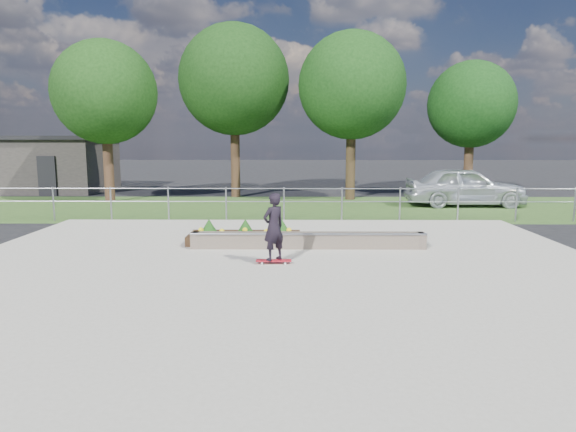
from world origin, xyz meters
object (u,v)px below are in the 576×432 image
at_px(grind_ledge, 308,240).
at_px(parked_car, 465,187).
at_px(planter_bed, 245,236).
at_px(skateboarder, 274,227).

xyz_separation_m(grind_ledge, parked_car, (6.91, 8.81, 0.57)).
xyz_separation_m(planter_bed, skateboarder, (0.88, -2.41, 0.65)).
relative_size(planter_bed, parked_car, 0.61).
relative_size(planter_bed, skateboarder, 1.87).
xyz_separation_m(planter_bed, parked_car, (8.61, 8.08, 0.59)).
relative_size(grind_ledge, skateboarder, 3.75).
height_order(grind_ledge, parked_car, parked_car).
bearing_deg(planter_bed, grind_ledge, -23.20).
distance_m(grind_ledge, skateboarder, 1.97).
bearing_deg(skateboarder, planter_bed, 110.01).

